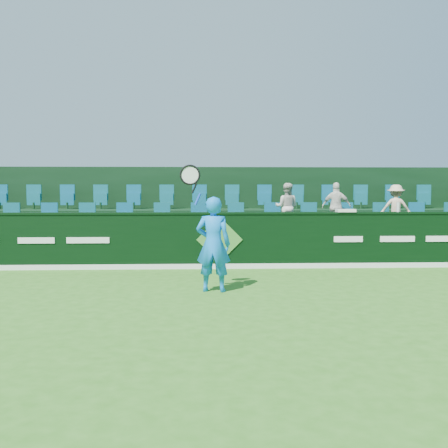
{
  "coord_description": "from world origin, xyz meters",
  "views": [
    {
      "loc": [
        -0.38,
        -7.9,
        1.9
      ],
      "look_at": [
        0.06,
        2.8,
        1.15
      ],
      "focal_mm": 40.0,
      "sensor_mm": 36.0,
      "label": 1
    }
  ],
  "objects_px": {
    "spectator_middle": "(336,207)",
    "towel": "(346,211)",
    "spectator_left": "(287,207)",
    "tennis_player": "(213,243)",
    "drinks_bottle": "(398,207)",
    "spectator_right": "(396,208)"
  },
  "relations": [
    {
      "from": "spectator_left",
      "to": "towel",
      "type": "xyz_separation_m",
      "value": [
        1.24,
        -1.12,
        -0.05
      ]
    },
    {
      "from": "spectator_left",
      "to": "towel",
      "type": "height_order",
      "value": "spectator_left"
    },
    {
      "from": "spectator_left",
      "to": "spectator_middle",
      "type": "distance_m",
      "value": 1.32
    },
    {
      "from": "towel",
      "to": "drinks_bottle",
      "type": "bearing_deg",
      "value": 0.0
    },
    {
      "from": "spectator_left",
      "to": "drinks_bottle",
      "type": "xyz_separation_m",
      "value": [
        2.53,
        -1.12,
        0.03
      ]
    },
    {
      "from": "spectator_left",
      "to": "spectator_right",
      "type": "relative_size",
      "value": 1.04
    },
    {
      "from": "spectator_middle",
      "to": "towel",
      "type": "height_order",
      "value": "spectator_middle"
    },
    {
      "from": "tennis_player",
      "to": "spectator_middle",
      "type": "bearing_deg",
      "value": 49.07
    },
    {
      "from": "towel",
      "to": "spectator_middle",
      "type": "bearing_deg",
      "value": 86.02
    },
    {
      "from": "spectator_left",
      "to": "towel",
      "type": "relative_size",
      "value": 2.84
    },
    {
      "from": "tennis_player",
      "to": "drinks_bottle",
      "type": "bearing_deg",
      "value": 30.96
    },
    {
      "from": "spectator_right",
      "to": "spectator_middle",
      "type": "bearing_deg",
      "value": 16.63
    },
    {
      "from": "tennis_player",
      "to": "towel",
      "type": "height_order",
      "value": "tennis_player"
    },
    {
      "from": "tennis_player",
      "to": "spectator_right",
      "type": "distance_m",
      "value": 6.27
    },
    {
      "from": "spectator_left",
      "to": "spectator_middle",
      "type": "relative_size",
      "value": 0.99
    },
    {
      "from": "spectator_left",
      "to": "spectator_right",
      "type": "bearing_deg",
      "value": -161.77
    },
    {
      "from": "tennis_player",
      "to": "spectator_left",
      "type": "relative_size",
      "value": 1.9
    },
    {
      "from": "spectator_middle",
      "to": "drinks_bottle",
      "type": "bearing_deg",
      "value": 153.64
    },
    {
      "from": "towel",
      "to": "spectator_left",
      "type": "bearing_deg",
      "value": 138.01
    },
    {
      "from": "spectator_right",
      "to": "towel",
      "type": "bearing_deg",
      "value": 50.5
    },
    {
      "from": "towel",
      "to": "tennis_player",
      "type": "bearing_deg",
      "value": -140.07
    },
    {
      "from": "towel",
      "to": "spectator_right",
      "type": "bearing_deg",
      "value": 33.86
    }
  ]
}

